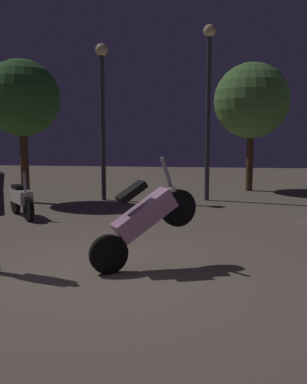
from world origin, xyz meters
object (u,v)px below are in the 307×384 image
Objects in this scene: streetlamp_near at (208,91)px; streetlamp_far at (102,101)px; motorcycle_pink_foreground at (144,219)px; motorcycle_white_parked_left at (21,199)px.

streetlamp_far is (-3.08, -0.36, -0.29)m from streetlamp_near.
motorcycle_white_parked_left is at bearing 103.14° from motorcycle_pink_foreground.
streetlamp_far reaches higher than motorcycle_pink_foreground.
streetlamp_near is 3.12m from streetlamp_far.
streetlamp_far is (1.27, 2.89, 2.50)m from motorcycle_white_parked_left.
streetlamp_near reaches higher than streetlamp_far.
streetlamp_near reaches higher than motorcycle_pink_foreground.
streetlamp_near is (4.36, 3.25, 2.79)m from motorcycle_white_parked_left.
motorcycle_pink_foreground reaches higher than motorcycle_white_parked_left.
motorcycle_white_parked_left is 0.26× the size of streetlamp_near.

